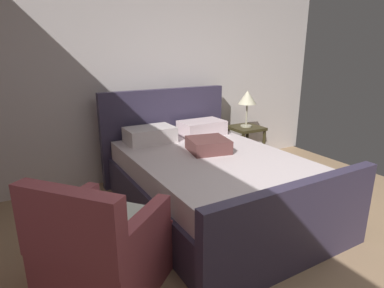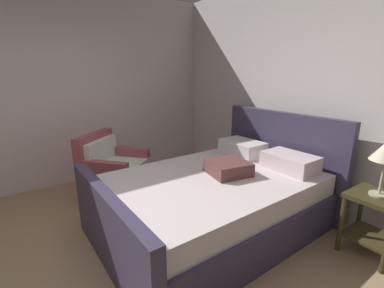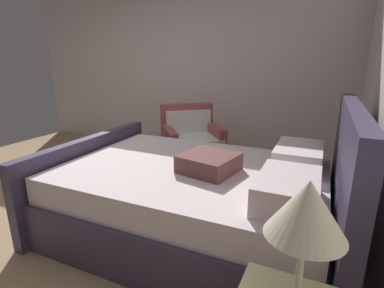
% 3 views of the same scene
% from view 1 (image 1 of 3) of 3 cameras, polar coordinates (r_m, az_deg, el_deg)
% --- Properties ---
extents(wall_back, '(4.96, 0.12, 2.85)m').
position_cam_1_polar(wall_back, '(4.38, -4.20, 13.40)').
color(wall_back, silver).
rests_on(wall_back, ground).
extents(bed, '(1.76, 2.39, 1.19)m').
position_cam_1_polar(bed, '(3.39, 3.18, -6.27)').
color(bed, '#3A334C').
rests_on(bed, ground).
extents(nightstand_right, '(0.44, 0.44, 0.60)m').
position_cam_1_polar(nightstand_right, '(4.71, 9.59, 0.77)').
color(nightstand_right, '#3A321A').
rests_on(nightstand_right, ground).
extents(table_lamp_right, '(0.26, 0.26, 0.52)m').
position_cam_1_polar(table_lamp_right, '(4.59, 9.95, 8.07)').
color(table_lamp_right, '#B7B293').
rests_on(table_lamp_right, nightstand_right).
extents(armchair, '(1.02, 1.02, 0.90)m').
position_cam_1_polar(armchair, '(2.37, -16.09, -17.66)').
color(armchair, '#9F474F').
rests_on(armchair, ground).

